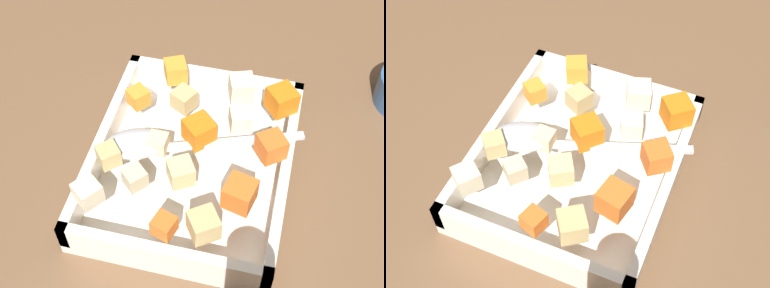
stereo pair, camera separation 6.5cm
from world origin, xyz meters
TOP-DOWN VIEW (x-y plane):
  - ground_plane at (0.00, 0.00)m, footprint 4.00×4.00m
  - baking_dish at (0.01, -0.01)m, footprint 0.28×0.24m
  - carrot_chunk_near_left at (0.03, -0.01)m, footprint 0.04×0.04m
  - carrot_chunk_heap_top at (0.03, -0.10)m, footprint 0.04×0.04m
  - carrot_chunk_back_center at (-0.10, -0.01)m, footprint 0.03×0.03m
  - carrot_chunk_heap_side at (0.13, 0.04)m, footprint 0.04×0.04m
  - carrot_chunk_mid_left at (-0.04, -0.08)m, footprint 0.04×0.04m
  - carrot_chunk_far_right at (0.11, -0.10)m, footprint 0.04×0.04m
  - carrot_chunk_front_center at (0.07, 0.07)m, footprint 0.03×0.03m
  - potato_chunk_near_spoon at (0.08, 0.02)m, footprint 0.03×0.03m
  - potato_chunk_corner_se at (-0.05, 0.04)m, footprint 0.03×0.03m
  - potato_chunk_near_right at (-0.03, 0.08)m, footprint 0.03×0.03m
  - potato_chunk_corner_sw at (0.01, 0.03)m, footprint 0.02×0.02m
  - potato_chunk_rim_edge at (-0.03, -0.01)m, footprint 0.04×0.04m
  - potato_chunk_under_handle at (-0.08, 0.09)m, footprint 0.04×0.04m
  - potato_chunk_corner_ne at (0.06, -0.06)m, footprint 0.03×0.03m
  - potato_chunk_corner_nw at (0.12, -0.05)m, footprint 0.04×0.04m
  - potato_chunk_mid_right at (-0.09, -0.05)m, footprint 0.04×0.04m
  - serving_spoon at (-0.00, 0.04)m, footprint 0.11×0.24m

SIDE VIEW (x-z plane):
  - ground_plane at x=0.00m, z-range 0.00..0.00m
  - baking_dish at x=0.01m, z-range -0.01..0.04m
  - serving_spoon at x=0.00m, z-range 0.05..0.07m
  - potato_chunk_corner_sw at x=0.01m, z-range 0.05..0.07m
  - carrot_chunk_back_center at x=-0.10m, z-range 0.05..0.07m
  - potato_chunk_corner_se at x=-0.05m, z-range 0.05..0.08m
  - carrot_chunk_front_center at x=0.07m, z-range 0.05..0.08m
  - potato_chunk_near_right at x=-0.03m, z-range 0.05..0.08m
  - potato_chunk_near_spoon at x=0.08m, z-range 0.05..0.08m
  - potato_chunk_corner_ne at x=0.06m, z-range 0.05..0.08m
  - potato_chunk_under_handle at x=-0.08m, z-range 0.05..0.08m
  - carrot_chunk_heap_side at x=0.13m, z-range 0.05..0.08m
  - potato_chunk_rim_edge at x=-0.03m, z-range 0.05..0.08m
  - carrot_chunk_heap_top at x=0.03m, z-range 0.05..0.08m
  - potato_chunk_corner_nw at x=0.12m, z-range 0.05..0.08m
  - potato_chunk_mid_right at x=-0.09m, z-range 0.05..0.08m
  - carrot_chunk_near_left at x=0.03m, z-range 0.05..0.08m
  - carrot_chunk_far_right at x=0.11m, z-range 0.05..0.08m
  - carrot_chunk_mid_left at x=-0.04m, z-range 0.05..0.08m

